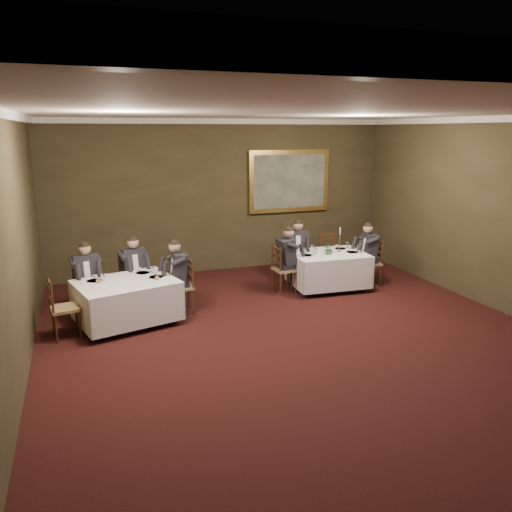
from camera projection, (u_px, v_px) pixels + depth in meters
ground at (316, 354)px, 7.45m from camera, size 10.00×10.00×0.00m
ceiling at (324, 111)px, 6.59m from camera, size 8.00×10.00×0.10m
back_wall at (223, 196)px, 11.59m from camera, size 8.00×0.10×3.50m
left_wall at (6, 265)px, 5.72m from camera, size 0.10×10.00×3.50m
crown_molding at (324, 115)px, 6.61m from camera, size 8.00×10.00×0.12m
table_main at (328, 268)px, 10.45m from camera, size 1.63×1.29×0.67m
table_second at (127, 299)px, 8.52m from camera, size 1.88×1.60×0.67m
chair_main_backleft at (297, 267)px, 11.12m from camera, size 0.53×0.52×1.00m
diner_main_backleft at (297, 257)px, 11.05m from camera, size 0.51×0.57×1.35m
chair_main_backright at (331, 264)px, 11.33m from camera, size 0.46×0.44×1.00m
chair_main_endleft at (284, 279)px, 10.23m from camera, size 0.45×0.47×1.00m
diner_main_endleft at (285, 268)px, 10.18m from camera, size 0.51×0.44×1.35m
chair_main_endright at (370, 272)px, 10.74m from camera, size 0.49×0.51×1.00m
diner_main_endright at (370, 262)px, 10.68m from camera, size 0.55×0.48×1.35m
chair_sec_backleft at (88, 299)px, 8.99m from camera, size 0.50×0.49×1.00m
diner_sec_backleft at (87, 287)px, 8.92m from camera, size 0.47×0.54×1.35m
chair_sec_backright at (134, 291)px, 9.46m from camera, size 0.54×0.53×1.00m
diner_sec_backright at (134, 280)px, 9.39m from camera, size 0.52×0.58×1.35m
chair_sec_endright at (182, 297)px, 9.11m from camera, size 0.42×0.44×1.00m
diner_sec_endright at (181, 285)px, 9.05m from camera, size 0.48×0.42×1.35m
chair_sec_endleft at (66, 320)px, 8.00m from camera, size 0.47×0.49×1.00m
centerpiece at (329, 248)px, 10.25m from camera, size 0.25×0.22×0.26m
candlestick at (340, 242)px, 10.44m from camera, size 0.08×0.08×0.54m
place_setting_table_main at (306, 249)px, 10.60m from camera, size 0.33×0.31×0.14m
place_setting_table_second at (97, 278)px, 8.51m from camera, size 0.33×0.31×0.14m
painting at (289, 181)px, 11.99m from camera, size 2.05×0.09×1.48m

